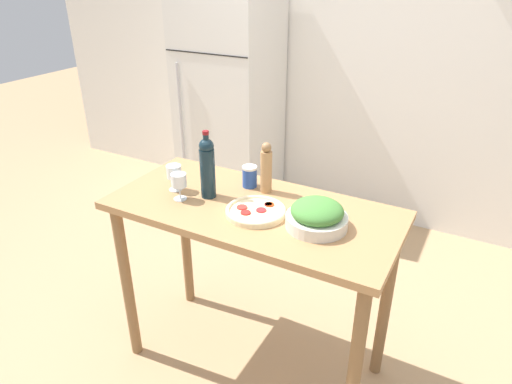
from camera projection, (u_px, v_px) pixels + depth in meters
ground_plane at (253, 360)px, 2.48m from camera, size 14.00×14.00×0.00m
wall_back at (377, 57)px, 3.39m from camera, size 6.40×0.09×2.60m
refrigerator at (229, 99)px, 3.72m from camera, size 0.72×0.66×1.87m
prep_counter at (253, 235)px, 2.12m from camera, size 1.32×0.62×0.95m
wine_bottle at (207, 167)px, 2.08m from camera, size 0.07×0.07×0.32m
wine_glass_near at (179, 182)px, 2.08m from camera, size 0.07×0.07×0.13m
wine_glass_far at (174, 173)px, 2.16m from camera, size 0.07×0.07×0.13m
pepper_mill at (266, 168)px, 2.14m from camera, size 0.05×0.05×0.25m
salad_bowl at (317, 216)px, 1.87m from camera, size 0.26×0.26×0.12m
homemade_pizza at (256, 211)px, 1.99m from camera, size 0.26×0.26×0.03m
salt_canister at (250, 176)px, 2.22m from camera, size 0.07×0.07×0.11m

